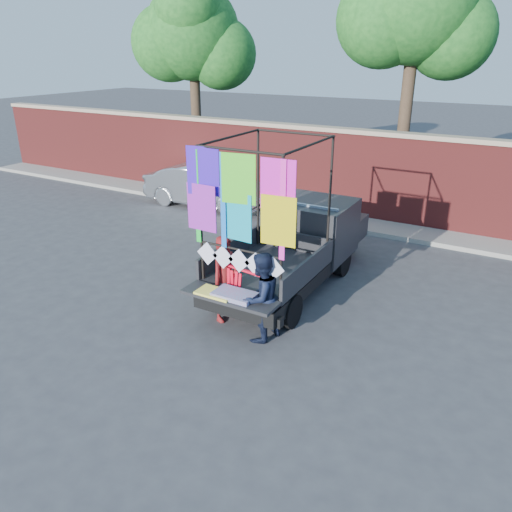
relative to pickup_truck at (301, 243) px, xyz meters
The scene contains 10 objects.
ground 2.50m from the pickup_truck, 102.07° to the right, with size 90.00×90.00×0.00m, color #38383A.
brick_wall 4.74m from the pickup_truck, 96.03° to the left, with size 30.00×0.45×2.61m.
curb 4.09m from the pickup_truck, 97.08° to the left, with size 30.00×1.20×0.12m, color gray.
tree_left 10.04m from the pickup_truck, 140.23° to the left, with size 4.20×3.30×7.05m.
tree_mid 7.60m from the pickup_truck, 84.82° to the left, with size 4.20×3.30×7.73m.
pickup_truck is the anchor object (origin of this frame).
sedan 6.03m from the pickup_truck, 145.05° to the left, with size 1.40×4.02×1.33m, color #B7BABE.
woman 2.40m from the pickup_truck, 99.64° to the right, with size 0.60×0.39×1.64m, color maroon.
man 2.71m from the pickup_truck, 79.44° to the right, with size 0.78×0.61×1.61m, color #141B32.
streamer_bundle 2.53m from the pickup_truck, 91.14° to the right, with size 0.89×0.17×0.62m.
Camera 1 is at (4.66, -6.93, 4.70)m, focal length 35.00 mm.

